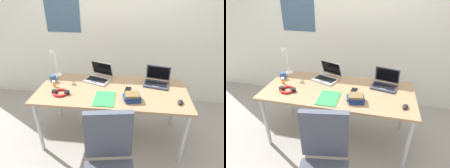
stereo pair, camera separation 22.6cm
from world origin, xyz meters
TOP-DOWN VIEW (x-y plane):
  - ground_plane at (0.00, 0.00)m, footprint 12.00×12.00m
  - wall_back at (-0.00, 1.10)m, footprint 6.00×0.13m
  - desk at (0.00, 0.00)m, footprint 1.80×0.80m
  - desk_lamp at (-0.80, 0.28)m, footprint 0.12×0.18m
  - laptop_back_left at (-0.21, 0.25)m, footprint 0.39×0.37m
  - laptop_center at (0.55, 0.21)m, footprint 0.35×0.31m
  - computer_mouse at (0.76, -0.21)m, footprint 0.09×0.11m
  - cell_phone at (0.19, 0.01)m, footprint 0.08×0.14m
  - headphones at (-0.58, -0.16)m, footprint 0.21×0.18m
  - pill_bottle at (-0.72, -0.00)m, footprint 0.04×0.04m
  - book_stack at (0.25, -0.21)m, footprint 0.21×0.16m
  - paper_folder_front_left at (-0.06, -0.21)m, footprint 0.23×0.31m
  - coffee_mug at (-0.79, 0.13)m, footprint 0.11×0.08m

SIDE VIEW (x-z plane):
  - ground_plane at x=0.00m, z-range 0.00..0.00m
  - desk at x=0.00m, z-range 0.31..1.05m
  - paper_folder_front_left at x=-0.06m, z-range 0.74..0.75m
  - cell_phone at x=0.19m, z-range 0.74..0.75m
  - headphones at x=-0.58m, z-range 0.74..0.78m
  - computer_mouse at x=0.76m, z-range 0.74..0.77m
  - pill_bottle at x=-0.72m, z-range 0.74..0.82m
  - book_stack at x=0.25m, z-range 0.74..0.82m
  - coffee_mug at x=-0.79m, z-range 0.74..0.83m
  - laptop_center at x=0.55m, z-range 0.67..0.90m
  - laptop_back_left at x=-0.21m, z-range 0.67..0.90m
  - desk_lamp at x=-0.80m, z-range 0.74..1.14m
  - wall_back at x=0.00m, z-range 0.00..2.60m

